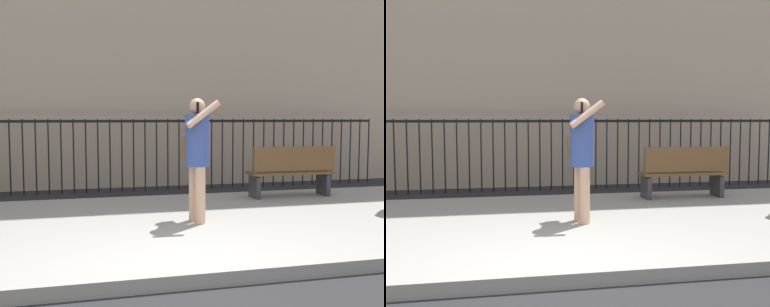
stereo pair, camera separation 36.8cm
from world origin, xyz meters
The scene contains 5 objects.
ground_plane centered at (0.00, 0.00, 0.00)m, with size 60.00×60.00×0.00m, color black.
sidewalk centered at (0.00, 2.20, 0.07)m, with size 28.00×4.40×0.15m, color gray.
iron_fence centered at (0.00, 5.90, 1.02)m, with size 12.03×0.04×1.60m.
pedestrian_on_phone centered at (0.59, 2.12, 1.17)m, with size 0.51×0.69×1.74m.
street_bench centered at (2.80, 3.63, 0.65)m, with size 1.60×0.45×0.95m.
Camera 1 is at (-0.97, -4.02, 1.62)m, focal length 42.29 mm.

